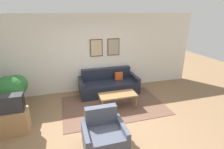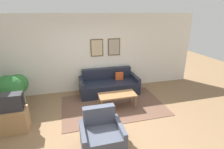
# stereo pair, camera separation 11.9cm
# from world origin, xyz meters

# --- Properties ---
(ground_plane) EXTENTS (16.00, 16.00, 0.00)m
(ground_plane) POSITION_xyz_m (0.00, 0.00, 0.00)
(ground_plane) COLOR #846647
(area_rug) EXTENTS (3.08, 1.97, 0.01)m
(area_rug) POSITION_xyz_m (0.48, 1.14, 0.01)
(area_rug) COLOR brown
(area_rug) RESTS_ON ground_plane
(wall_back) EXTENTS (8.00, 0.09, 2.70)m
(wall_back) POSITION_xyz_m (0.01, 2.55, 1.35)
(wall_back) COLOR white
(wall_back) RESTS_ON ground_plane
(couch) EXTENTS (2.03, 0.90, 0.82)m
(couch) POSITION_xyz_m (0.58, 2.08, 0.29)
(couch) COLOR #1E2333
(couch) RESTS_ON ground_plane
(coffee_table) EXTENTS (1.10, 0.48, 0.46)m
(coffee_table) POSITION_xyz_m (0.56, 0.97, 0.42)
(coffee_table) COLOR olive
(coffee_table) RESTS_ON ground_plane
(tv_stand) EXTENTS (0.69, 0.41, 0.58)m
(tv_stand) POSITION_xyz_m (-2.16, 0.58, 0.29)
(tv_stand) COLOR #A87F51
(tv_stand) RESTS_ON ground_plane
(tv) EXTENTS (0.62, 0.28, 0.41)m
(tv) POSITION_xyz_m (-2.16, 0.58, 0.78)
(tv) COLOR #2D2D33
(tv) RESTS_ON tv_stand
(armchair) EXTENTS (0.87, 0.76, 0.84)m
(armchair) POSITION_xyz_m (-0.22, -0.49, 0.28)
(armchair) COLOR #474C5B
(armchair) RESTS_ON ground_plane
(potted_plant_tall) EXTENTS (0.78, 0.78, 1.19)m
(potted_plant_tall) POSITION_xyz_m (-2.35, 1.29, 0.78)
(potted_plant_tall) COLOR slate
(potted_plant_tall) RESTS_ON ground_plane
(potted_plant_by_window) EXTENTS (0.60, 0.60, 0.95)m
(potted_plant_by_window) POSITION_xyz_m (-2.31, 2.08, 0.61)
(potted_plant_by_window) COLOR beige
(potted_plant_by_window) RESTS_ON ground_plane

